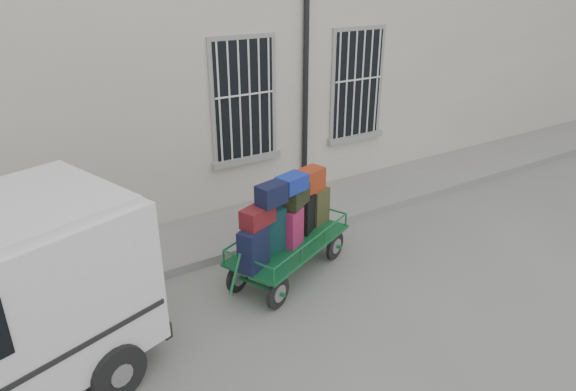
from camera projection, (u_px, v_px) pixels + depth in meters
The scene contains 4 objects.
ground at pixel (354, 270), 8.39m from camera, with size 80.00×80.00×0.00m, color slate.
building at pixel (206, 42), 11.43m from camera, with size 24.00×5.15×6.00m.
sidewalk at pixel (284, 215), 10.06m from camera, with size 24.00×1.70×0.15m, color gray.
luggage_cart at pixel (288, 224), 7.90m from camera, with size 2.52×1.76×1.76m.
Camera 1 is at (-4.71, -5.51, 4.52)m, focal length 32.00 mm.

